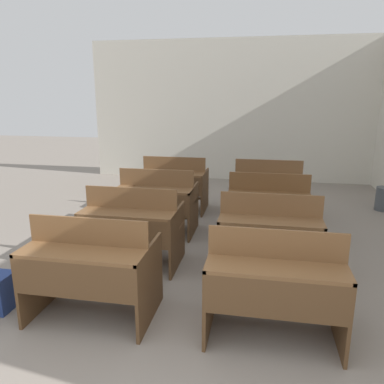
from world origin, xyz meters
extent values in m
cube|color=beige|center=(0.00, 7.18, 1.56)|extent=(6.38, 0.06, 3.11)
cube|color=brown|center=(-1.17, 1.36, 0.34)|extent=(0.03, 0.71, 0.68)
cube|color=brown|center=(-0.14, 1.36, 0.34)|extent=(0.03, 0.71, 0.68)
cube|color=brown|center=(-0.66, 1.17, 0.67)|extent=(1.05, 0.32, 0.03)
cube|color=brown|center=(-0.66, 1.02, 0.50)|extent=(1.00, 0.02, 0.31)
cube|color=brown|center=(-0.66, 1.32, 0.80)|extent=(1.05, 0.02, 0.24)
cube|color=brown|center=(-0.66, 1.57, 0.44)|extent=(1.05, 0.31, 0.03)
cube|color=brown|center=(-0.66, 1.57, 0.16)|extent=(1.00, 0.04, 0.04)
cube|color=brown|center=(0.38, 1.37, 0.34)|extent=(0.03, 0.71, 0.68)
cube|color=brown|center=(1.40, 1.37, 0.34)|extent=(0.03, 0.71, 0.68)
cube|color=brown|center=(0.89, 1.18, 0.67)|extent=(1.05, 0.32, 0.03)
cube|color=brown|center=(0.89, 1.02, 0.50)|extent=(1.00, 0.02, 0.31)
cube|color=brown|center=(0.89, 1.33, 0.80)|extent=(1.05, 0.02, 0.24)
cube|color=brown|center=(0.89, 1.57, 0.44)|extent=(1.05, 0.31, 0.03)
cube|color=brown|center=(0.89, 1.57, 0.16)|extent=(1.00, 0.04, 0.04)
cube|color=brown|center=(-1.17, 2.43, 0.34)|extent=(0.03, 0.71, 0.68)
cube|color=brown|center=(-0.15, 2.43, 0.34)|extent=(0.03, 0.71, 0.68)
cube|color=brown|center=(-0.66, 2.24, 0.67)|extent=(1.05, 0.32, 0.03)
cube|color=brown|center=(-0.66, 2.09, 0.50)|extent=(1.00, 0.02, 0.31)
cube|color=brown|center=(-0.66, 2.39, 0.80)|extent=(1.05, 0.02, 0.24)
cube|color=brown|center=(-0.66, 2.64, 0.44)|extent=(1.05, 0.31, 0.03)
cube|color=brown|center=(-0.66, 2.64, 0.16)|extent=(1.00, 0.04, 0.04)
cube|color=brown|center=(0.35, 2.45, 0.34)|extent=(0.03, 0.71, 0.68)
cube|color=brown|center=(1.38, 2.45, 0.34)|extent=(0.03, 0.71, 0.68)
cube|color=brown|center=(0.87, 2.26, 0.67)|extent=(1.05, 0.32, 0.03)
cube|color=brown|center=(0.87, 2.11, 0.50)|extent=(1.00, 0.02, 0.31)
cube|color=brown|center=(0.87, 2.41, 0.80)|extent=(1.05, 0.02, 0.24)
cube|color=brown|center=(0.87, 2.66, 0.44)|extent=(1.05, 0.31, 0.03)
cube|color=brown|center=(0.87, 2.66, 0.16)|extent=(1.00, 0.04, 0.04)
cube|color=brown|center=(-1.18, 3.50, 0.34)|extent=(0.03, 0.71, 0.68)
cube|color=brown|center=(-0.16, 3.50, 0.34)|extent=(0.03, 0.71, 0.68)
cube|color=brown|center=(-0.67, 3.30, 0.67)|extent=(1.05, 0.32, 0.03)
cube|color=brown|center=(-0.67, 3.15, 0.50)|extent=(1.00, 0.02, 0.31)
cube|color=brown|center=(-0.67, 3.45, 0.80)|extent=(1.05, 0.02, 0.24)
cube|color=brown|center=(-0.67, 3.70, 0.44)|extent=(1.05, 0.31, 0.03)
cube|color=brown|center=(-0.67, 3.70, 0.16)|extent=(1.00, 0.04, 0.04)
cube|color=#53361E|center=(0.35, 3.51, 0.34)|extent=(0.03, 0.71, 0.68)
cube|color=#53361E|center=(1.38, 3.51, 0.34)|extent=(0.03, 0.71, 0.68)
cube|color=brown|center=(0.86, 3.32, 0.67)|extent=(1.05, 0.32, 0.03)
cube|color=#53361E|center=(0.86, 3.17, 0.50)|extent=(1.00, 0.02, 0.31)
cube|color=brown|center=(0.86, 3.47, 0.80)|extent=(1.05, 0.02, 0.24)
cube|color=brown|center=(0.86, 3.72, 0.44)|extent=(1.05, 0.31, 0.03)
cube|color=#53361E|center=(0.86, 3.72, 0.16)|extent=(1.00, 0.04, 0.04)
cube|color=brown|center=(-1.19, 4.58, 0.34)|extent=(0.03, 0.71, 0.68)
cube|color=brown|center=(-0.16, 4.58, 0.34)|extent=(0.03, 0.71, 0.68)
cube|color=brown|center=(-0.67, 4.39, 0.67)|extent=(1.05, 0.32, 0.03)
cube|color=brown|center=(-0.67, 4.24, 0.50)|extent=(1.00, 0.02, 0.31)
cube|color=brown|center=(-0.67, 4.54, 0.80)|extent=(1.05, 0.02, 0.24)
cube|color=brown|center=(-0.67, 4.79, 0.44)|extent=(1.05, 0.31, 0.03)
cube|color=brown|center=(-0.67, 4.79, 0.16)|extent=(1.00, 0.04, 0.04)
cube|color=brown|center=(0.36, 4.59, 0.34)|extent=(0.03, 0.71, 0.68)
cube|color=brown|center=(1.38, 4.59, 0.34)|extent=(0.03, 0.71, 0.68)
cube|color=brown|center=(0.87, 4.39, 0.67)|extent=(1.05, 0.32, 0.03)
cube|color=brown|center=(0.87, 4.24, 0.50)|extent=(1.00, 0.02, 0.31)
cube|color=brown|center=(0.87, 4.54, 0.80)|extent=(1.05, 0.02, 0.24)
cube|color=brown|center=(0.87, 4.79, 0.44)|extent=(1.05, 0.31, 0.03)
cube|color=brown|center=(0.87, 4.79, 0.16)|extent=(1.00, 0.04, 0.04)
camera|label=1|loc=(0.74, -1.42, 1.90)|focal=35.00mm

